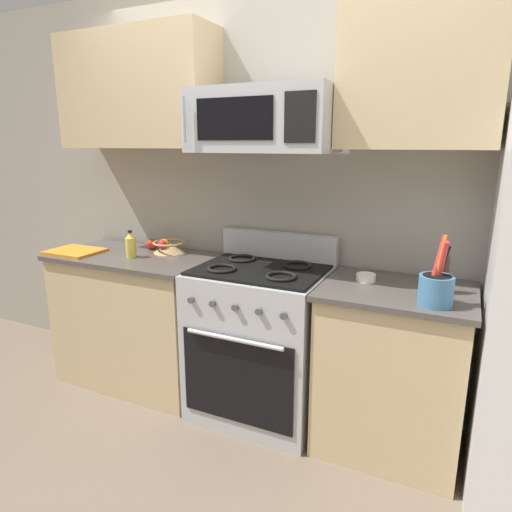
{
  "coord_description": "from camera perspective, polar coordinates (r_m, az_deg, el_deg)",
  "views": [
    {
      "loc": [
        1.04,
        -1.61,
        1.63
      ],
      "look_at": [
        0.03,
        0.54,
        1.03
      ],
      "focal_mm": 31.47,
      "sensor_mm": 36.0,
      "label": 1
    }
  ],
  "objects": [
    {
      "name": "cutting_board",
      "position": [
        3.28,
        -22.01,
        0.58
      ],
      "size": [
        0.34,
        0.28,
        0.02
      ],
      "primitive_type": "cube",
      "rotation": [
        0.0,
        0.0,
        0.0
      ],
      "color": "orange",
      "rests_on": "counter_left"
    },
    {
      "name": "counter_right",
      "position": [
        2.57,
        16.79,
        -13.62
      ],
      "size": [
        0.76,
        0.61,
        0.91
      ],
      "color": "tan",
      "rests_on": "ground"
    },
    {
      "name": "prep_bowl",
      "position": [
        2.48,
        13.8,
        -2.63
      ],
      "size": [
        0.11,
        0.11,
        0.04
      ],
      "color": "white",
      "rests_on": "counter_right"
    },
    {
      "name": "fruit_basket",
      "position": [
        3.09,
        -11.09,
        1.22
      ],
      "size": [
        0.22,
        0.22,
        0.1
      ],
      "color": "tan",
      "rests_on": "counter_left"
    },
    {
      "name": "bottle_soy",
      "position": [
        2.37,
        22.63,
        -1.74
      ],
      "size": [
        0.06,
        0.06,
        0.25
      ],
      "color": "#382314",
      "rests_on": "counter_right"
    },
    {
      "name": "ground_plane",
      "position": [
        2.52,
        -6.57,
        -26.33
      ],
      "size": [
        16.0,
        16.0,
        0.0
      ],
      "primitive_type": "plane",
      "color": "#6B5B4C"
    },
    {
      "name": "upper_cabinets_right",
      "position": [
        2.47,
        20.13,
        20.93
      ],
      "size": [
        0.75,
        0.34,
        0.71
      ],
      "color": "tan"
    },
    {
      "name": "counter_left",
      "position": [
        3.23,
        -14.8,
        -7.64
      ],
      "size": [
        1.08,
        0.61,
        0.91
      ],
      "color": "tan",
      "rests_on": "ground"
    },
    {
      "name": "upper_cabinets_left",
      "position": [
        3.15,
        -14.76,
        19.64
      ],
      "size": [
        1.07,
        0.34,
        0.71
      ],
      "color": "tan"
    },
    {
      "name": "wall_back",
      "position": [
        2.87,
        3.72,
        7.51
      ],
      "size": [
        8.0,
        0.1,
        2.6
      ],
      "primitive_type": "cube",
      "color": "#9E998E",
      "rests_on": "ground"
    },
    {
      "name": "utensil_crock",
      "position": [
        2.19,
        21.91,
        -3.79
      ],
      "size": [
        0.15,
        0.15,
        0.33
      ],
      "color": "teal",
      "rests_on": "counter_right"
    },
    {
      "name": "microwave",
      "position": [
        2.53,
        0.87,
        16.87
      ],
      "size": [
        0.79,
        0.44,
        0.34
      ],
      "color": "#B2B5BA"
    },
    {
      "name": "bottle_oil",
      "position": [
        3.01,
        -15.63,
        1.34
      ],
      "size": [
        0.07,
        0.07,
        0.18
      ],
      "color": "gold",
      "rests_on": "counter_left"
    },
    {
      "name": "apple_loose",
      "position": [
        3.21,
        -13.12,
        1.49
      ],
      "size": [
        0.07,
        0.07,
        0.07
      ],
      "primitive_type": "sphere",
      "color": "red",
      "rests_on": "counter_left"
    },
    {
      "name": "range_oven",
      "position": [
        2.76,
        0.54,
        -10.64
      ],
      "size": [
        0.76,
        0.65,
        1.09
      ],
      "color": "#B2B5BA",
      "rests_on": "ground"
    }
  ]
}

